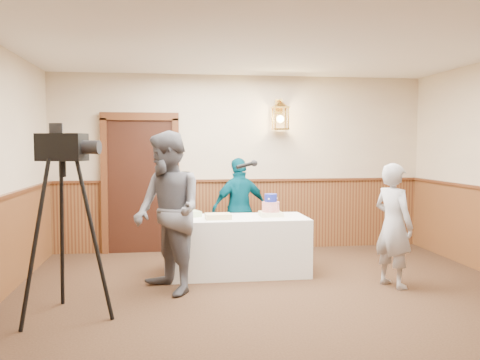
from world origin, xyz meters
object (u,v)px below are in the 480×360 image
Objects in this scene: display_table at (238,246)px; tiered_cake at (271,207)px; tv_camera_rig at (64,236)px; assistant_p at (240,208)px; sheet_cake_yellow at (218,216)px; sheet_cake_green at (187,214)px; interviewer at (168,212)px; baker at (393,225)px.

display_table is 6.09× the size of tiered_cake.
assistant_p is at bearing 63.80° from tv_camera_rig.
sheet_cake_green reaches higher than sheet_cake_yellow.
display_table is 2.43m from tv_camera_rig.
interviewer is 1.23× the size of assistant_p.
interviewer is at bearing 50.73° from tv_camera_rig.
tiered_cake is 0.73m from sheet_cake_yellow.
assistant_p reaches higher than tiered_cake.
tiered_cake is 0.93× the size of sheet_cake_green.
display_table is 1.98m from baker.
sheet_cake_yellow is 0.46m from sheet_cake_green.
assistant_p is at bearing 19.11° from baker.
tv_camera_rig is (-3.65, -0.61, 0.07)m from baker.
display_table is at bearing 63.26° from assistant_p.
sheet_cake_yellow is at bearing -156.34° from display_table.
tiered_cake reaches higher than sheet_cake_yellow.
tiered_cake is at bearing 91.55° from assistant_p.
display_table is 1.00× the size of tv_camera_rig.
assistant_p is (0.15, 0.90, 0.38)m from display_table.
assistant_p is (-0.29, 0.86, -0.12)m from tiered_cake.
sheet_cake_green is (-1.10, 0.09, -0.08)m from tiered_cake.
interviewer is at bearing -140.91° from display_table.
tiered_cake is 0.20× the size of baker.
interviewer is at bearing -105.92° from sheet_cake_green.
tv_camera_rig reaches higher than sheet_cake_yellow.
assistant_p is at bearing 80.49° from display_table.
tv_camera_rig reaches higher than baker.
display_table is at bearing 23.66° from sheet_cake_yellow.
sheet_cake_green is 0.91m from interviewer.
baker reaches higher than sheet_cake_green.
tiered_cake is at bearing -4.84° from sheet_cake_green.
display_table is at bearing 101.23° from interviewer.
interviewer is (-0.90, -0.73, 0.55)m from display_table.
interviewer is 1.03× the size of tv_camera_rig.
baker is (2.65, -0.11, -0.19)m from interviewer.
tv_camera_rig is (-2.05, -2.35, 0.06)m from assistant_p.
baker is 0.98× the size of assistant_p.
tiered_cake is 1.55m from interviewer.
interviewer reaches higher than tiered_cake.
sheet_cake_yellow is 1.10m from assistant_p.
tiered_cake reaches higher than display_table.
tiered_cake is at bearing 4.79° from display_table.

